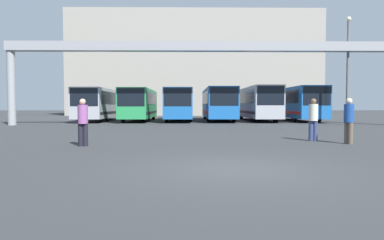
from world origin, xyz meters
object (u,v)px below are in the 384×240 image
at_px(bus_slot_3, 218,102).
at_px(pedestrian_far_center, 313,118).
at_px(lamp_post, 348,66).
at_px(pedestrian_mid_right, 83,121).
at_px(bus_slot_4, 257,102).
at_px(bus_slot_5, 295,102).
at_px(pedestrian_near_center, 349,120).
at_px(bus_slot_0, 100,103).
at_px(bus_slot_1, 139,103).
at_px(bus_slot_2, 179,103).

xyz_separation_m(bus_slot_3, pedestrian_far_center, (2.29, -19.88, -0.86)).
relative_size(pedestrian_far_center, lamp_post, 0.22).
xyz_separation_m(bus_slot_3, pedestrian_mid_right, (-6.92, -21.64, -0.88)).
bearing_deg(bus_slot_3, bus_slot_4, -4.96).
relative_size(bus_slot_3, lamp_post, 1.43).
relative_size(bus_slot_5, pedestrian_near_center, 6.35).
height_order(bus_slot_0, bus_slot_1, bus_slot_0).
bearing_deg(bus_slot_5, bus_slot_3, 178.12).
bearing_deg(bus_slot_1, lamp_post, -22.72).
xyz_separation_m(pedestrian_near_center, lamp_post, (6.05, 13.06, 3.57)).
distance_m(bus_slot_2, bus_slot_3, 3.87).
relative_size(bus_slot_5, pedestrian_far_center, 6.31).
relative_size(bus_slot_1, bus_slot_4, 0.91).
bearing_deg(bus_slot_5, pedestrian_mid_right, -124.44).
height_order(bus_slot_4, bus_slot_5, bus_slot_4).
bearing_deg(bus_slot_2, bus_slot_4, -1.92).
xyz_separation_m(bus_slot_0, bus_slot_4, (15.48, 0.21, 0.11)).
bearing_deg(bus_slot_2, bus_slot_3, 1.14).
xyz_separation_m(pedestrian_mid_right, pedestrian_far_center, (9.21, 1.75, 0.02)).
relative_size(bus_slot_4, pedestrian_near_center, 6.26).
relative_size(bus_slot_5, pedestrian_mid_right, 6.47).
bearing_deg(pedestrian_mid_right, pedestrian_far_center, 0.29).
height_order(bus_slot_3, pedestrian_mid_right, bus_slot_3).
distance_m(bus_slot_2, pedestrian_far_center, 20.76).
height_order(bus_slot_0, lamp_post, lamp_post).
bearing_deg(bus_slot_2, pedestrian_near_center, -71.24).
distance_m(bus_slot_4, lamp_post, 9.76).
bearing_deg(pedestrian_near_center, bus_slot_0, -167.60).
bearing_deg(bus_slot_0, lamp_post, -19.61).
distance_m(bus_slot_2, bus_slot_4, 7.75).
height_order(bus_slot_1, bus_slot_4, bus_slot_4).
bearing_deg(bus_slot_1, pedestrian_near_center, -61.44).
height_order(bus_slot_5, pedestrian_far_center, bus_slot_5).
distance_m(bus_slot_3, pedestrian_near_center, 21.32).
distance_m(bus_slot_0, lamp_post, 22.38).
relative_size(bus_slot_0, bus_slot_4, 0.96).
distance_m(bus_slot_5, pedestrian_far_center, 20.39).
bearing_deg(pedestrian_mid_right, bus_slot_0, 92.06).
distance_m(bus_slot_4, bus_slot_5, 3.87).
bearing_deg(pedestrian_far_center, bus_slot_3, -72.46).
bearing_deg(pedestrian_mid_right, lamp_post, 29.57).
height_order(bus_slot_0, pedestrian_far_center, bus_slot_0).
relative_size(bus_slot_0, pedestrian_mid_right, 6.14).
bearing_deg(pedestrian_near_center, lamp_post, 131.59).
xyz_separation_m(pedestrian_mid_right, pedestrian_near_center, (10.17, 0.58, 0.02)).
bearing_deg(bus_slot_1, bus_slot_2, 11.38).
distance_m(bus_slot_1, pedestrian_near_center, 23.01).
height_order(bus_slot_1, bus_slot_2, bus_slot_2).
bearing_deg(bus_slot_5, pedestrian_near_center, -102.18).
bearing_deg(pedestrian_near_center, bus_slot_4, 154.75).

